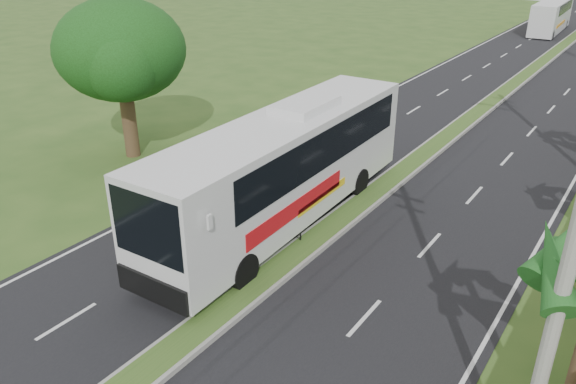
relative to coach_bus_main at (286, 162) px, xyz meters
The scene contains 9 objects.
ground 9.16m from the coach_bus_main, 78.23° to the right, with size 180.00×180.00×0.00m, color #31511D.
road_asphalt 11.75m from the coach_bus_main, 80.98° to the left, with size 14.00×160.00×0.02m, color black.
median_strip 11.73m from the coach_bus_main, 80.98° to the left, with size 1.20×160.00×0.18m.
lane_edge_left 12.61m from the coach_bus_main, 113.33° to the left, with size 0.12×160.00×0.01m, color silver.
shade_tree 10.72m from the coach_bus_main, behind, with size 6.30×6.00×7.54m.
utility_pole_a 12.68m from the coach_bus_main, 32.82° to the right, with size 1.60×0.28×11.00m.
coach_bus_main is the anchor object (origin of this frame).
coach_bus_far 51.51m from the coach_bus_main, 91.29° to the left, with size 2.81×11.19×3.24m.
motorcyclist 2.04m from the coach_bus_main, 53.91° to the right, with size 1.75×0.94×2.26m.
Camera 1 is at (9.13, -7.09, 10.28)m, focal length 35.00 mm.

